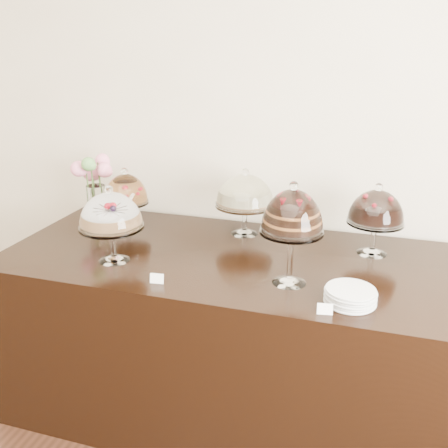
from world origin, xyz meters
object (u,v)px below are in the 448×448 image
(display_counter, at_px, (227,334))
(cake_stand_sugar_sponge, at_px, (111,214))
(cake_stand_choco_layer, at_px, (292,215))
(cake_stand_dark_choco, at_px, (376,210))
(cake_stand_cheesecake, at_px, (245,193))
(cake_stand_fruit_tart, at_px, (126,192))
(flower_vase, at_px, (94,181))
(plate_stack, at_px, (350,296))

(display_counter, height_order, cake_stand_sugar_sponge, cake_stand_sugar_sponge)
(cake_stand_choco_layer, relative_size, cake_stand_dark_choco, 1.27)
(display_counter, distance_m, cake_stand_dark_choco, 0.99)
(cake_stand_cheesecake, distance_m, cake_stand_dark_choco, 0.68)
(cake_stand_cheesecake, relative_size, cake_stand_fruit_tart, 1.07)
(cake_stand_choco_layer, height_order, cake_stand_cheesecake, cake_stand_choco_layer)
(cake_stand_choco_layer, xyz_separation_m, cake_stand_dark_choco, (0.34, 0.44, -0.08))
(cake_stand_sugar_sponge, bearing_deg, flower_vase, 127.35)
(flower_vase, distance_m, plate_stack, 1.67)
(display_counter, bearing_deg, cake_stand_cheesecake, 88.99)
(display_counter, distance_m, flower_vase, 1.18)
(display_counter, xyz_separation_m, cake_stand_fruit_tart, (-0.66, 0.23, 0.65))
(cake_stand_sugar_sponge, xyz_separation_m, cake_stand_choco_layer, (0.85, 0.01, 0.07))
(cake_stand_fruit_tart, bearing_deg, cake_stand_choco_layer, -23.36)
(cake_stand_cheesecake, distance_m, plate_stack, 0.90)
(flower_vase, bearing_deg, cake_stand_fruit_tart, -20.57)
(flower_vase, bearing_deg, display_counter, -19.51)
(display_counter, xyz_separation_m, flower_vase, (-0.92, 0.32, 0.67))
(display_counter, xyz_separation_m, cake_stand_cheesecake, (0.01, 0.31, 0.68))
(cake_stand_dark_choco, distance_m, flower_vase, 1.60)
(display_counter, bearing_deg, cake_stand_sugar_sponge, -156.21)
(cake_stand_cheesecake, bearing_deg, plate_stack, -46.01)
(cake_stand_fruit_tart, bearing_deg, cake_stand_dark_choco, 0.30)
(cake_stand_choco_layer, xyz_separation_m, cake_stand_cheesecake, (-0.34, 0.52, -0.08))
(cake_stand_cheesecake, bearing_deg, cake_stand_sugar_sponge, -133.53)
(display_counter, xyz_separation_m, cake_stand_choco_layer, (0.35, -0.21, 0.76))
(display_counter, height_order, cake_stand_choco_layer, cake_stand_choco_layer)
(cake_stand_dark_choco, bearing_deg, plate_stack, -97.19)
(cake_stand_cheesecake, height_order, cake_stand_fruit_tart, cake_stand_cheesecake)
(cake_stand_fruit_tart, height_order, flower_vase, flower_vase)
(cake_stand_sugar_sponge, distance_m, cake_stand_dark_choco, 1.27)
(cake_stand_dark_choco, bearing_deg, cake_stand_sugar_sponge, -158.90)
(display_counter, distance_m, cake_stand_cheesecake, 0.75)
(cake_stand_choco_layer, height_order, cake_stand_fruit_tart, cake_stand_choco_layer)
(display_counter, bearing_deg, cake_stand_choco_layer, -30.77)
(display_counter, relative_size, flower_vase, 5.75)
(cake_stand_choco_layer, xyz_separation_m, cake_stand_fruit_tart, (-1.01, 0.44, -0.11))
(cake_stand_fruit_tart, bearing_deg, plate_stack, -23.18)
(display_counter, height_order, cake_stand_dark_choco, cake_stand_dark_choco)
(display_counter, relative_size, cake_stand_sugar_sponge, 5.90)
(plate_stack, bearing_deg, cake_stand_fruit_tart, 156.82)
(display_counter, height_order, cake_stand_cheesecake, cake_stand_cheesecake)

